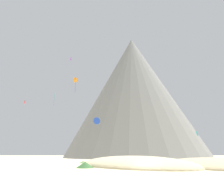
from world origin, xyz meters
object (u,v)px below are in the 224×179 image
object	(u,v)px
kite_orange_high	(75,80)
kite_teal_low	(197,134)
rock_massif	(134,95)
kite_cyan_mid	(54,97)
kite_lime_low	(128,141)
kite_blue_low	(96,121)
kite_red_mid	(24,102)
kite_violet_high	(70,59)
bush_near_left	(85,165)
bush_scatter_east	(83,162)

from	to	relation	value
kite_orange_high	kite_teal_low	bearing A→B (deg)	27.33
rock_massif	kite_cyan_mid	xyz separation A→B (m)	(-35.70, -31.21, -9.90)
rock_massif	kite_lime_low	distance (m)	39.29
kite_blue_low	kite_red_mid	xyz separation A→B (m)	(-17.37, -21.24, 1.59)
kite_cyan_mid	kite_violet_high	xyz separation A→B (m)	(4.51, 3.52, 18.53)
kite_orange_high	kite_violet_high	size ratio (longest dim) A/B	4.57
bush_near_left	kite_cyan_mid	xyz separation A→B (m)	(-18.79, 42.98, 22.92)
kite_lime_low	kite_blue_low	size ratio (longest dim) A/B	0.53
kite_orange_high	kite_cyan_mid	world-z (taller)	kite_orange_high
kite_red_mid	kite_teal_low	bearing A→B (deg)	141.54
kite_red_mid	kite_violet_high	size ratio (longest dim) A/B	0.59
bush_near_left	kite_red_mid	xyz separation A→B (m)	(-19.01, 18.90, 14.48)
bush_near_left	kite_red_mid	size ratio (longest dim) A/B	3.08
bush_scatter_east	kite_teal_low	distance (m)	44.16
rock_massif	kite_violet_high	xyz separation A→B (m)	(-31.18, -27.69, 8.62)
bush_near_left	kite_teal_low	size ratio (longest dim) A/B	1.77
bush_scatter_east	kite_blue_low	size ratio (longest dim) A/B	0.73
kite_lime_low	kite_blue_low	xyz separation A→B (m)	(-11.82, -6.05, 6.81)
kite_orange_high	kite_red_mid	size ratio (longest dim) A/B	7.73
bush_near_left	kite_cyan_mid	size ratio (longest dim) A/B	0.53
kite_violet_high	kite_cyan_mid	bearing A→B (deg)	-59.61
bush_scatter_east	bush_near_left	size ratio (longest dim) A/B	0.72
kite_blue_low	kite_orange_high	bearing A→B (deg)	-42.36
kite_lime_low	kite_teal_low	distance (m)	24.87
bush_near_left	kite_red_mid	world-z (taller)	kite_red_mid
kite_teal_low	kite_cyan_mid	distance (m)	54.77
kite_lime_low	kite_violet_high	xyz separation A→B (m)	(-24.45, 0.31, 35.36)
rock_massif	kite_lime_low	world-z (taller)	rock_massif
kite_cyan_mid	kite_lime_low	bearing A→B (deg)	-52.98
kite_lime_low	kite_violet_high	size ratio (longest dim) A/B	0.95
kite_orange_high	kite_red_mid	world-z (taller)	kite_orange_high
kite_teal_low	kite_blue_low	world-z (taller)	kite_blue_low
bush_near_left	kite_teal_low	bearing A→B (deg)	48.79
kite_red_mid	bush_scatter_east	bearing A→B (deg)	106.19
kite_orange_high	rock_massif	bearing A→B (deg)	81.19
kite_orange_high	kite_red_mid	xyz separation A→B (m)	(-7.62, -25.51, -16.04)
kite_blue_low	kite_red_mid	distance (m)	27.48
rock_massif	kite_violet_high	size ratio (longest dim) A/B	59.86
bush_near_left	rock_massif	bearing A→B (deg)	77.16
kite_teal_low	kite_cyan_mid	world-z (taller)	kite_cyan_mid
kite_blue_low	kite_cyan_mid	bearing A→B (deg)	-28.07
bush_scatter_east	kite_blue_low	world-z (taller)	kite_blue_low
bush_scatter_east	kite_orange_high	xyz separation A→B (m)	(-9.10, 29.97, 30.71)
rock_massif	kite_blue_low	bearing A→B (deg)	-118.58
kite_cyan_mid	kite_red_mid	bearing A→B (deg)	-149.81
rock_massif	kite_red_mid	xyz separation A→B (m)	(-35.91, -55.28, -18.34)
kite_cyan_mid	kite_violet_high	distance (m)	19.39
rock_massif	kite_blue_low	world-z (taller)	rock_massif
kite_teal_low	kite_red_mid	size ratio (longest dim) A/B	1.74
kite_red_mid	rock_massif	bearing A→B (deg)	178.10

